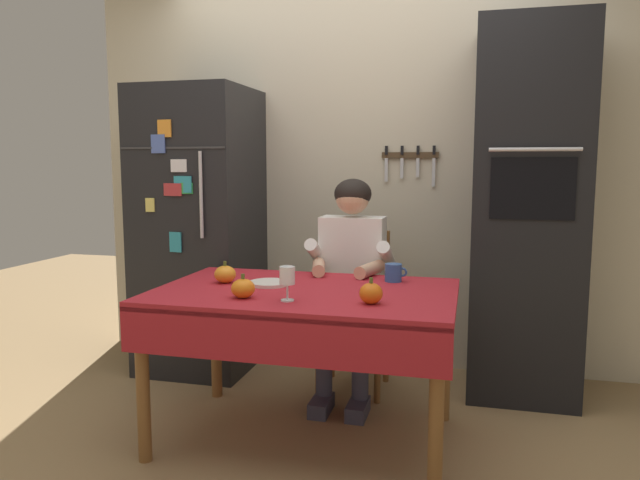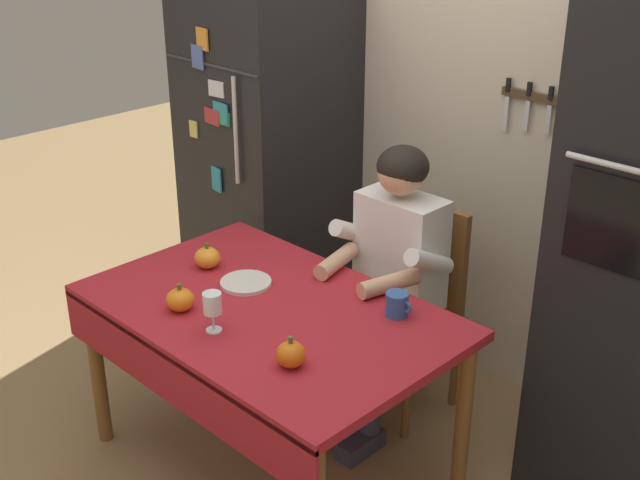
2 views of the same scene
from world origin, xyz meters
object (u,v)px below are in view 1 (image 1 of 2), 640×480
Objects in this scene: wine_glass at (287,277)px; pumpkin_large at (243,288)px; chair_behind_person at (356,302)px; seated_person at (350,270)px; serving_tray at (269,283)px; wall_oven at (526,213)px; coffee_mug at (394,273)px; pumpkin_medium at (371,293)px; dining_table at (304,308)px; refrigerator at (200,230)px; pumpkin_small at (225,274)px.

pumpkin_large is at bearing 177.49° from wine_glass.
wine_glass is at bearing -96.01° from chair_behind_person.
seated_person is 0.60m from serving_tray.
wall_oven reaches higher than coffee_mug.
pumpkin_large is (-0.31, -0.82, 0.05)m from seated_person.
serving_tray is (-0.58, -0.23, -0.04)m from coffee_mug.
wall_oven reaches higher than pumpkin_medium.
pumpkin_large is (-0.59, -0.54, -0.00)m from coffee_mug.
dining_table is 1.12× the size of seated_person.
pumpkin_medium is (1.30, -1.07, -0.12)m from refrigerator.
dining_table is 1.51× the size of chair_behind_person.
refrigerator reaches higher than chair_behind_person.
refrigerator reaches higher than pumpkin_medium.
dining_table is 12.92× the size of pumpkin_small.
pumpkin_large is (-0.31, -1.01, 0.27)m from chair_behind_person.
seated_person is 0.75m from pumpkin_small.
chair_behind_person reaches higher than dining_table.
chair_behind_person reaches higher than serving_tray.
dining_table is 12.57× the size of pumpkin_medium.
dining_table is at bearing -138.69° from wall_oven.
serving_tray is at bearing -112.70° from chair_behind_person.
wall_oven is 1.05m from seated_person.
wine_glass is at bearing -49.77° from refrigerator.
coffee_mug is at bearing 54.54° from wine_glass.
pumpkin_small reaches higher than dining_table.
serving_tray is (-0.30, -0.52, 0.01)m from seated_person.
refrigerator reaches higher than coffee_mug.
refrigerator is at bearing 130.23° from wine_glass.
dining_table is 0.45m from pumpkin_small.
refrigerator is 1.69m from pumpkin_medium.
wall_oven reaches higher than dining_table.
refrigerator is 2.01m from wall_oven.
seated_person is 0.88m from pumpkin_large.
wall_oven is at bearing 47.44° from wine_glass.
pumpkin_small is (-0.78, 0.26, -0.00)m from pumpkin_medium.
serving_tray is (-0.20, 0.08, 0.09)m from dining_table.
wine_glass is 0.38m from serving_tray.
wall_oven is at bearing 33.98° from serving_tray.
seated_person is 8.24× the size of wine_glass.
pumpkin_small is at bearing -163.26° from coffee_mug.
serving_tray is at bearing 153.53° from pumpkin_medium.
pumpkin_medium is 0.55× the size of serving_tray.
chair_behind_person is 8.58× the size of pumpkin_small.
serving_tray is at bearing -146.02° from wall_oven.
pumpkin_small is at bearing 125.81° from pumpkin_large.
coffee_mug is (0.28, -0.48, 0.27)m from chair_behind_person.
pumpkin_small is (-0.53, -0.53, 0.05)m from seated_person.
wine_glass is at bearing -97.36° from seated_person.
pumpkin_large is at bearing -54.19° from pumpkin_small.
pumpkin_medium reaches higher than serving_tray.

